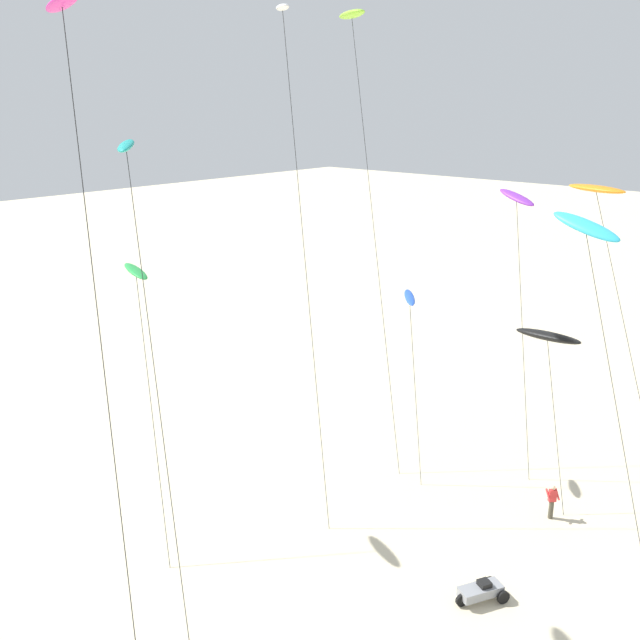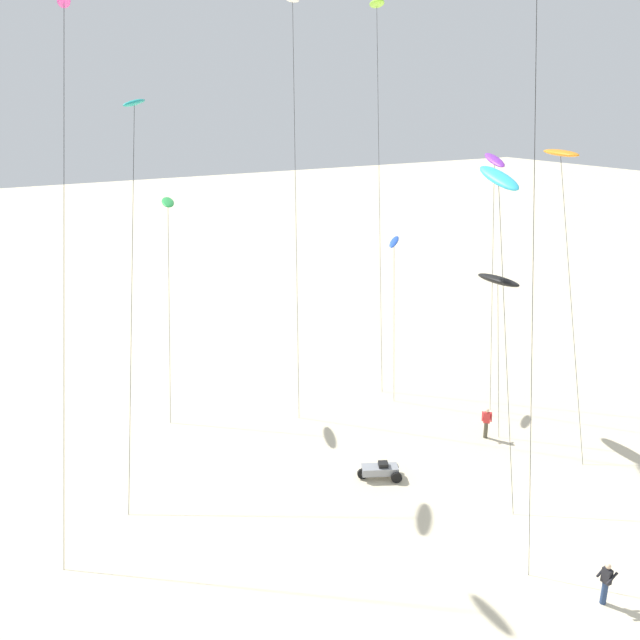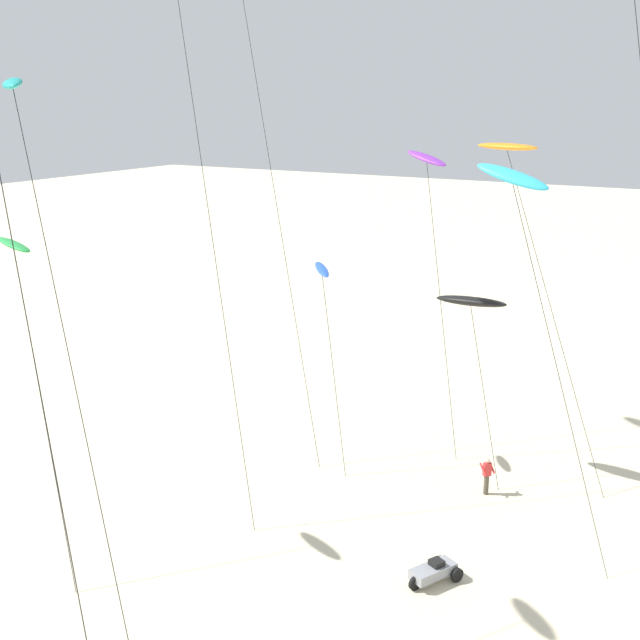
% 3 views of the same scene
% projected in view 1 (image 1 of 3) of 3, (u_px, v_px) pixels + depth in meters
% --- Properties ---
extents(kite_lime, '(4.27, 7.55, 22.62)m').
position_uv_depth(kite_lime, '(352.00, 18.00, 35.71)').
color(kite_lime, '#8CD833').
rests_on(kite_lime, ground).
extents(kite_white, '(3.62, 6.06, 22.23)m').
position_uv_depth(kite_white, '(284.00, 18.00, 30.06)').
color(kite_white, white).
rests_on(kite_white, ground).
extents(kite_teal, '(4.81, 8.40, 17.13)m').
position_uv_depth(kite_teal, '(127.00, 154.00, 23.40)').
color(kite_teal, teal).
rests_on(kite_teal, ground).
extents(kite_purple, '(2.08, 3.83, 14.23)m').
position_uv_depth(kite_purple, '(517.00, 200.00, 34.17)').
color(kite_purple, purple).
rests_on(kite_purple, ground).
extents(kite_cyan, '(3.40, 6.72, 14.30)m').
position_uv_depth(kite_cyan, '(586.00, 228.00, 27.12)').
color(kite_cyan, '#33BFE0').
rests_on(kite_cyan, ground).
extents(kite_magenta, '(4.22, 8.24, 21.00)m').
position_uv_depth(kite_magenta, '(64.00, 24.00, 18.52)').
color(kite_magenta, '#D8339E').
rests_on(kite_magenta, ground).
extents(kite_green, '(2.72, 5.02, 11.80)m').
position_uv_depth(kite_green, '(136.00, 274.00, 29.22)').
color(kite_green, green).
rests_on(kite_green, ground).
extents(kite_blue, '(1.76, 2.55, 9.43)m').
position_uv_depth(kite_blue, '(410.00, 301.00, 34.21)').
color(kite_blue, blue).
rests_on(kite_blue, ground).
extents(kite_orange, '(4.25, 7.81, 14.49)m').
position_uv_depth(kite_orange, '(597.00, 190.00, 32.95)').
color(kite_orange, orange).
rests_on(kite_orange, ground).
extents(kite_black, '(1.86, 3.81, 8.34)m').
position_uv_depth(kite_black, '(548.00, 336.00, 32.30)').
color(kite_black, black).
rests_on(kite_black, ground).
extents(kite_flyer_nearest, '(0.73, 0.73, 1.67)m').
position_uv_depth(kite_flyer_nearest, '(552.00, 501.00, 32.12)').
color(kite_flyer_nearest, '#4C4738').
rests_on(kite_flyer_nearest, ground).
extents(beach_buggy, '(2.09, 1.60, 0.82)m').
position_uv_depth(beach_buggy, '(482.00, 591.00, 26.95)').
color(beach_buggy, gray).
rests_on(beach_buggy, ground).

